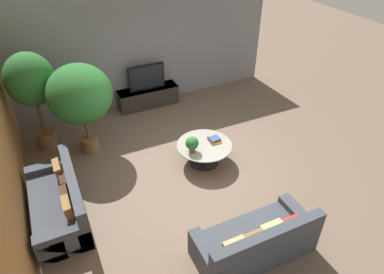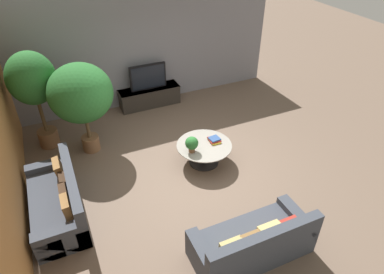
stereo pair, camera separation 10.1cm
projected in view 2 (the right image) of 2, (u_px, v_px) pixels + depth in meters
The scene contains 13 objects.
ground_plane at pixel (192, 169), 7.21m from camera, with size 24.00×24.00×0.00m, color brown.
back_wall_stone at pixel (140, 49), 8.77m from camera, with size 7.40×0.12×3.00m, color gray.
media_console at pixel (150, 96), 9.27m from camera, with size 1.64×0.50×0.51m.
television at pixel (148, 77), 8.94m from camera, with size 0.97×0.13×0.67m.
coffee_table at pixel (204, 150), 7.22m from camera, with size 1.16×1.16×0.46m.
couch_by_wall at pixel (59, 202), 6.04m from camera, with size 0.84×1.95×0.84m.
couch_near_entry at pixel (253, 243), 5.33m from camera, with size 1.90×0.84×0.84m.
potted_palm_tall at pixel (32, 83), 7.02m from camera, with size 0.99×0.99×2.23m.
potted_palm_corner at pixel (81, 94), 6.97m from camera, with size 1.32×1.32×2.05m.
potted_plant_tabletop at pixel (192, 144), 6.84m from camera, with size 0.27×0.27×0.34m.
book_stack at pixel (214, 140), 7.23m from camera, with size 0.24×0.31×0.08m.
remote_black at pixel (191, 140), 7.27m from camera, with size 0.04×0.16×0.02m, color black.
remote_silver at pixel (188, 145), 7.12m from camera, with size 0.04×0.16×0.02m, color gray.
Camera 2 is at (-2.25, -5.02, 4.71)m, focal length 32.00 mm.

